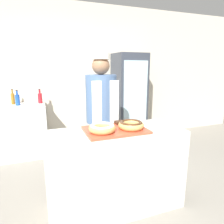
% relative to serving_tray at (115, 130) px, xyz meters
% --- Properties ---
extents(ground_plane, '(14.00, 14.00, 0.00)m').
position_rel_serving_tray_xyz_m(ground_plane, '(0.00, 0.00, -0.89)').
color(ground_plane, gray).
extents(wall_back, '(8.00, 0.06, 2.70)m').
position_rel_serving_tray_xyz_m(wall_back, '(0.00, 2.13, 0.46)').
color(wall_back, beige).
rests_on(wall_back, ground_plane).
extents(display_counter, '(1.43, 0.57, 0.88)m').
position_rel_serving_tray_xyz_m(display_counter, '(0.00, 0.00, -0.45)').
color(display_counter, beige).
rests_on(display_counter, ground_plane).
extents(serving_tray, '(0.63, 0.43, 0.02)m').
position_rel_serving_tray_xyz_m(serving_tray, '(0.00, 0.00, 0.00)').
color(serving_tray, '#D84C33').
rests_on(serving_tray, display_counter).
extents(donut_light_glaze, '(0.27, 0.27, 0.08)m').
position_rel_serving_tray_xyz_m(donut_light_glaze, '(-0.16, -0.05, 0.05)').
color(donut_light_glaze, tan).
rests_on(donut_light_glaze, serving_tray).
extents(donut_chocolate_glaze, '(0.27, 0.27, 0.08)m').
position_rel_serving_tray_xyz_m(donut_chocolate_glaze, '(0.16, -0.05, 0.05)').
color(donut_chocolate_glaze, tan).
rests_on(donut_chocolate_glaze, serving_tray).
extents(brownie_back_left, '(0.10, 0.10, 0.03)m').
position_rel_serving_tray_xyz_m(brownie_back_left, '(-0.11, 0.15, 0.03)').
color(brownie_back_left, '#382111').
rests_on(brownie_back_left, serving_tray).
extents(brownie_back_right, '(0.10, 0.10, 0.03)m').
position_rel_serving_tray_xyz_m(brownie_back_right, '(0.11, 0.15, 0.03)').
color(brownie_back_right, '#382111').
rests_on(brownie_back_right, serving_tray).
extents(baker_person, '(0.40, 0.40, 1.69)m').
position_rel_serving_tray_xyz_m(baker_person, '(0.04, 0.61, -0.01)').
color(baker_person, '#4C4C51').
rests_on(baker_person, ground_plane).
extents(beverage_fridge, '(0.58, 0.58, 1.79)m').
position_rel_serving_tray_xyz_m(beverage_fridge, '(0.98, 1.78, -0.00)').
color(beverage_fridge, '#333842').
rests_on(beverage_fridge, ground_plane).
extents(chest_freezer, '(0.94, 0.57, 0.90)m').
position_rel_serving_tray_xyz_m(chest_freezer, '(-1.10, 1.79, -0.44)').
color(chest_freezer, silver).
rests_on(chest_freezer, ground_plane).
extents(bottle_blue, '(0.07, 0.07, 0.26)m').
position_rel_serving_tray_xyz_m(bottle_blue, '(-1.06, 1.78, 0.11)').
color(bottle_blue, '#1E4CB2').
rests_on(bottle_blue, chest_freezer).
extents(bottle_amber, '(0.06, 0.06, 0.26)m').
position_rel_serving_tray_xyz_m(bottle_amber, '(-1.14, 1.92, 0.11)').
color(bottle_amber, '#99661E').
rests_on(bottle_amber, chest_freezer).
extents(bottle_red, '(0.07, 0.07, 0.25)m').
position_rel_serving_tray_xyz_m(bottle_red, '(-0.70, 1.87, 0.11)').
color(bottle_red, red).
rests_on(bottle_red, chest_freezer).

